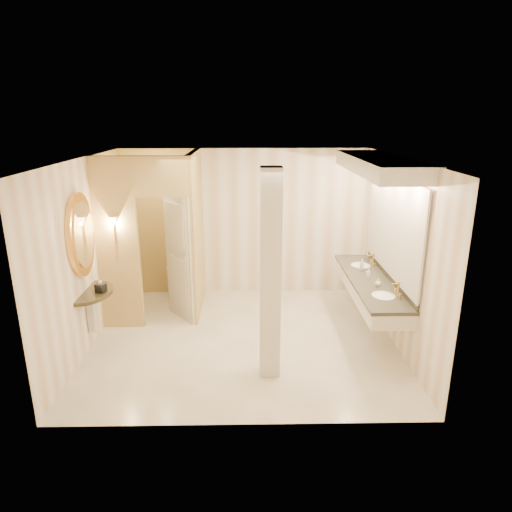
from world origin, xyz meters
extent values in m
plane|color=white|center=(0.00, 0.00, 0.00)|extent=(4.50, 4.50, 0.00)
plane|color=white|center=(0.00, 0.00, 2.70)|extent=(4.50, 4.50, 0.00)
cube|color=white|center=(0.00, 2.00, 1.35)|extent=(4.50, 0.02, 2.70)
cube|color=white|center=(0.00, -2.00, 1.35)|extent=(4.50, 0.02, 2.70)
cube|color=white|center=(-2.25, 0.00, 1.35)|extent=(0.02, 4.00, 2.70)
cube|color=white|center=(2.25, 0.00, 1.35)|extent=(0.02, 4.00, 2.70)
cube|color=#DDB973|center=(-0.80, 1.25, 1.35)|extent=(0.10, 1.50, 2.70)
cube|color=#DDB973|center=(-1.93, 0.50, 1.35)|extent=(0.65, 0.10, 2.70)
cube|color=#DDB973|center=(-1.20, 0.50, 2.40)|extent=(0.80, 0.10, 0.60)
cube|color=beige|center=(-1.04, 0.82, 1.05)|extent=(0.52, 0.67, 2.10)
cylinder|color=#BD913C|center=(-1.93, 0.43, 1.55)|extent=(0.03, 0.03, 0.30)
cone|color=beige|center=(-1.93, 0.43, 1.75)|extent=(0.14, 0.14, 0.14)
cube|color=beige|center=(1.95, 0.25, 0.73)|extent=(0.60, 2.45, 0.24)
cube|color=black|center=(1.95, 0.25, 0.85)|extent=(0.64, 2.49, 0.05)
cube|color=black|center=(2.23, 0.25, 0.92)|extent=(0.03, 2.45, 0.10)
ellipsoid|color=white|center=(1.95, -0.42, 0.83)|extent=(0.40, 0.44, 0.15)
cylinder|color=#BD913C|center=(2.15, -0.42, 0.96)|extent=(0.03, 0.03, 0.22)
ellipsoid|color=white|center=(1.95, 0.91, 0.83)|extent=(0.40, 0.44, 0.15)
cylinder|color=#BD913C|center=(2.15, 0.91, 0.96)|extent=(0.03, 0.03, 0.22)
cube|color=white|center=(2.23, 0.25, 1.70)|extent=(0.03, 2.45, 1.40)
cube|color=beige|center=(1.95, 0.25, 2.59)|extent=(0.75, 2.65, 0.22)
cylinder|color=black|center=(-2.23, -0.18, 0.85)|extent=(0.90, 0.90, 0.05)
cube|color=beige|center=(-2.19, -0.18, 0.55)|extent=(0.10, 0.10, 0.60)
cylinder|color=gold|center=(-2.21, -0.18, 1.70)|extent=(0.07, 0.90, 0.90)
cylinder|color=white|center=(-2.17, -0.18, 1.70)|extent=(0.02, 0.72, 0.72)
cube|color=beige|center=(0.35, -0.94, 1.35)|extent=(0.26, 0.26, 2.70)
cube|color=black|center=(-2.00, -0.22, 0.94)|extent=(0.16, 0.16, 0.12)
imported|color=white|center=(-1.24, 1.75, 0.36)|extent=(0.53, 0.77, 0.72)
imported|color=beige|center=(1.93, 0.34, 0.94)|extent=(0.06, 0.06, 0.13)
imported|color=silver|center=(1.97, -0.06, 0.93)|extent=(0.11, 0.11, 0.11)
imported|color=#C6B28C|center=(1.90, 0.65, 0.97)|extent=(0.07, 0.07, 0.18)
camera|label=1|loc=(0.07, -6.25, 3.28)|focal=32.00mm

